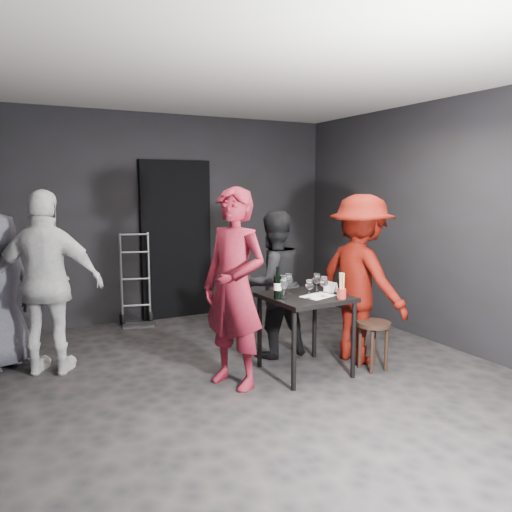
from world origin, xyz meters
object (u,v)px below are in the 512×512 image
bystander_cream (47,269)px  stool (373,332)px  tasting_table (306,305)px  wine_bottle (278,287)px  hand_truck (137,308)px  breadstick_cup (342,286)px  woman_black (273,284)px  server_red (234,271)px  man_maroon (361,269)px

bystander_cream → stool: bearing=-179.0°
tasting_table → wine_bottle: size_ratio=2.56×
bystander_cream → wine_bottle: 2.14m
hand_truck → breadstick_cup: (1.23, -2.64, 0.65)m
bystander_cream → tasting_table: bearing=179.6°
hand_truck → woman_black: 2.12m
tasting_table → server_red: (-0.72, 0.03, 0.38)m
server_red → woman_black: size_ratio=1.35×
bystander_cream → breadstick_cup: size_ratio=7.84×
stool → breadstick_cup: bearing=-174.7°
wine_bottle → hand_truck: bearing=106.5°
stool → man_maroon: bearing=81.8°
man_maroon → breadstick_cup: 0.55m
hand_truck → server_red: bearing=-67.3°
stool → wine_bottle: size_ratio=1.60×
bystander_cream → wine_bottle: size_ratio=6.85×
server_red → breadstick_cup: size_ratio=8.04×
woman_black → man_maroon: size_ratio=0.81×
woman_black → breadstick_cup: size_ratio=5.96×
tasting_table → woman_black: (-0.03, 0.58, 0.11)m
hand_truck → bystander_cream: bearing=-115.7°
man_maroon → breadstick_cup: (-0.46, -0.30, -0.08)m
hand_truck → tasting_table: size_ratio=1.57×
man_maroon → bystander_cream: 3.00m
server_red → breadstick_cup: (0.93, -0.30, -0.16)m
server_red → wine_bottle: 0.44m
tasting_table → breadstick_cup: (0.21, -0.27, 0.21)m
stool → man_maroon: 0.63m
server_red → bystander_cream: (-1.42, 1.06, -0.03)m
tasting_table → bystander_cream: bearing=153.1°
server_red → wine_bottle: size_ratio=7.02×
man_maroon → bystander_cream: bearing=61.1°
wine_bottle → breadstick_cup: (0.52, -0.26, 0.00)m
tasting_table → woman_black: 0.59m
server_red → wine_bottle: bearing=57.9°
server_red → bystander_cream: bearing=-152.4°
man_maroon → wine_bottle: man_maroon is taller
bystander_cream → wine_bottle: (1.83, -1.10, -0.14)m
hand_truck → stool: 3.09m
stool → breadstick_cup: breadstick_cup is taller
tasting_table → bystander_cream: 2.43m
stool → wine_bottle: bearing=167.0°
hand_truck → man_maroon: 2.98m
stool → breadstick_cup: size_ratio=1.84×
stool → man_maroon: (0.04, 0.26, 0.57)m
woman_black → bystander_cream: 2.19m
stool → server_red: 1.52m
tasting_table → stool: tasting_table is taller
tasting_table → wine_bottle: wine_bottle is taller
stool → woman_black: bearing=129.2°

